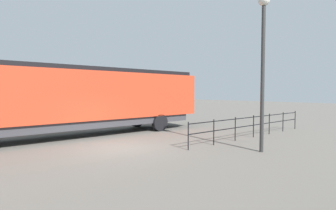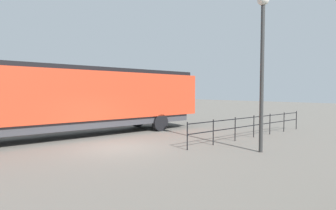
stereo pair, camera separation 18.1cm
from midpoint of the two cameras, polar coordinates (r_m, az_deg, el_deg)
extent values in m
plane|color=#666059|center=(12.48, -11.01, -8.98)|extent=(120.00, 120.00, 0.00)
cube|color=red|center=(15.69, -21.03, 1.92)|extent=(3.00, 16.88, 2.69)
cube|color=black|center=(19.33, -0.17, 1.05)|extent=(2.88, 2.33, 1.89)
cube|color=black|center=(15.74, -21.13, 7.27)|extent=(2.70, 16.21, 0.24)
cube|color=#38383D|center=(15.79, -20.93, -3.79)|extent=(2.70, 15.53, 0.45)
cylinder|color=black|center=(19.40, -7.00, -3.09)|extent=(0.30, 1.10, 1.10)
cylinder|color=black|center=(17.21, -2.08, -3.82)|extent=(0.30, 1.10, 1.10)
cylinder|color=#2D2D2D|center=(11.79, 19.30, 5.37)|extent=(0.16, 0.16, 6.20)
sphere|color=silver|center=(12.38, 19.56, 20.56)|extent=(0.48, 0.48, 0.48)
cube|color=black|center=(15.55, 17.66, -2.48)|extent=(0.04, 10.24, 0.04)
cube|color=black|center=(15.60, 17.64, -4.16)|extent=(0.04, 10.24, 0.04)
cylinder|color=black|center=(11.64, 3.94, -6.69)|extent=(0.05, 0.05, 1.24)
cylinder|color=black|center=(12.87, 9.44, -5.81)|extent=(0.05, 0.05, 1.24)
cylinder|color=black|center=(14.20, 13.94, -5.04)|extent=(0.05, 0.05, 1.24)
cylinder|color=black|center=(15.60, 17.64, -4.39)|extent=(0.05, 0.05, 1.24)
cylinder|color=black|center=(17.06, 20.71, -3.83)|extent=(0.05, 0.05, 1.24)
cylinder|color=black|center=(18.56, 23.29, -3.35)|extent=(0.05, 0.05, 1.24)
cylinder|color=black|center=(20.09, 25.48, -2.94)|extent=(0.05, 0.05, 1.24)
camera|label=1|loc=(0.09, -90.35, -0.02)|focal=28.28mm
camera|label=2|loc=(0.09, 89.65, 0.02)|focal=28.28mm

